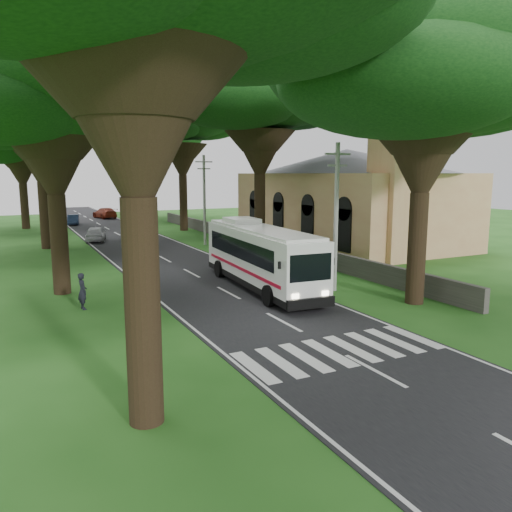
{
  "coord_description": "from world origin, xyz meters",
  "views": [
    {
      "loc": [
        -10.36,
        -16.1,
        6.37
      ],
      "look_at": [
        0.9,
        6.46,
        2.2
      ],
      "focal_mm": 35.0,
      "sensor_mm": 36.0,
      "label": 1
    }
  ],
  "objects_px": {
    "pole_far": "(148,191)",
    "distant_car_a": "(96,234)",
    "distant_car_b": "(73,220)",
    "distant_car_c": "(105,213)",
    "pedestrian": "(82,291)",
    "pole_mid": "(204,198)",
    "coach_bus": "(260,255)",
    "pole_near": "(336,215)",
    "church": "(347,190)"
  },
  "relations": [
    {
      "from": "pole_far",
      "to": "distant_car_a",
      "type": "xyz_separation_m",
      "value": [
        -8.5,
        -13.3,
        -3.43
      ]
    },
    {
      "from": "distant_car_b",
      "to": "distant_car_a",
      "type": "bearing_deg",
      "value": -81.61
    },
    {
      "from": "distant_car_c",
      "to": "pedestrian",
      "type": "xyz_separation_m",
      "value": [
        -9.64,
        -49.61,
        0.09
      ]
    },
    {
      "from": "pole_mid",
      "to": "coach_bus",
      "type": "height_order",
      "value": "pole_mid"
    },
    {
      "from": "coach_bus",
      "to": "distant_car_c",
      "type": "xyz_separation_m",
      "value": [
        0.05,
        49.32,
        -1.06
      ]
    },
    {
      "from": "pole_near",
      "to": "pole_far",
      "type": "height_order",
      "value": "same"
    },
    {
      "from": "coach_bus",
      "to": "distant_car_c",
      "type": "bearing_deg",
      "value": 93.82
    },
    {
      "from": "pole_far",
      "to": "pole_mid",
      "type": "bearing_deg",
      "value": -90.0
    },
    {
      "from": "pole_near",
      "to": "pole_mid",
      "type": "relative_size",
      "value": 1.0
    },
    {
      "from": "coach_bus",
      "to": "distant_car_a",
      "type": "relative_size",
      "value": 2.78
    },
    {
      "from": "church",
      "to": "distant_car_b",
      "type": "distance_m",
      "value": 35.71
    },
    {
      "from": "church",
      "to": "distant_car_b",
      "type": "height_order",
      "value": "church"
    },
    {
      "from": "distant_car_c",
      "to": "pedestrian",
      "type": "distance_m",
      "value": 50.53
    },
    {
      "from": "pole_far",
      "to": "distant_car_c",
      "type": "bearing_deg",
      "value": 105.7
    },
    {
      "from": "pole_mid",
      "to": "distant_car_b",
      "type": "distance_m",
      "value": 25.9
    },
    {
      "from": "pole_mid",
      "to": "pole_far",
      "type": "height_order",
      "value": "same"
    },
    {
      "from": "pole_far",
      "to": "church",
      "type": "bearing_deg",
      "value": -63.18
    },
    {
      "from": "distant_car_b",
      "to": "coach_bus",
      "type": "bearing_deg",
      "value": -74.58
    },
    {
      "from": "church",
      "to": "distant_car_b",
      "type": "relative_size",
      "value": 6.42
    },
    {
      "from": "pole_mid",
      "to": "coach_bus",
      "type": "relative_size",
      "value": 0.68
    },
    {
      "from": "pole_near",
      "to": "church",
      "type": "bearing_deg",
      "value": 51.5
    },
    {
      "from": "pole_mid",
      "to": "pedestrian",
      "type": "relative_size",
      "value": 4.55
    },
    {
      "from": "pole_near",
      "to": "pedestrian",
      "type": "height_order",
      "value": "pole_near"
    },
    {
      "from": "coach_bus",
      "to": "pedestrian",
      "type": "xyz_separation_m",
      "value": [
        -9.59,
        -0.29,
        -0.96
      ]
    },
    {
      "from": "pole_far",
      "to": "distant_car_b",
      "type": "relative_size",
      "value": 2.14
    },
    {
      "from": "pole_near",
      "to": "pole_far",
      "type": "bearing_deg",
      "value": 90.0
    },
    {
      "from": "pole_near",
      "to": "pole_mid",
      "type": "height_order",
      "value": "same"
    },
    {
      "from": "distant_car_b",
      "to": "pedestrian",
      "type": "distance_m",
      "value": 42.29
    },
    {
      "from": "church",
      "to": "pole_mid",
      "type": "distance_m",
      "value": 13.16
    },
    {
      "from": "distant_car_a",
      "to": "distant_car_c",
      "type": "xyz_separation_m",
      "value": [
        5.19,
        25.06,
        0.04
      ]
    },
    {
      "from": "church",
      "to": "distant_car_b",
      "type": "bearing_deg",
      "value": 126.05
    },
    {
      "from": "church",
      "to": "coach_bus",
      "type": "relative_size",
      "value": 2.04
    },
    {
      "from": "pole_mid",
      "to": "distant_car_c",
      "type": "bearing_deg",
      "value": 95.94
    },
    {
      "from": "distant_car_b",
      "to": "pole_mid",
      "type": "bearing_deg",
      "value": -62.26
    },
    {
      "from": "distant_car_b",
      "to": "distant_car_c",
      "type": "height_order",
      "value": "distant_car_c"
    },
    {
      "from": "pole_far",
      "to": "distant_car_a",
      "type": "height_order",
      "value": "pole_far"
    },
    {
      "from": "pole_mid",
      "to": "pedestrian",
      "type": "bearing_deg",
      "value": -125.96
    },
    {
      "from": "pole_mid",
      "to": "distant_car_c",
      "type": "relative_size",
      "value": 1.53
    },
    {
      "from": "coach_bus",
      "to": "distant_car_a",
      "type": "height_order",
      "value": "coach_bus"
    },
    {
      "from": "pole_far",
      "to": "distant_car_b",
      "type": "height_order",
      "value": "pole_far"
    },
    {
      "from": "pedestrian",
      "to": "distant_car_a",
      "type": "bearing_deg",
      "value": -18.8
    },
    {
      "from": "distant_car_a",
      "to": "church",
      "type": "bearing_deg",
      "value": 165.39
    },
    {
      "from": "church",
      "to": "distant_car_a",
      "type": "height_order",
      "value": "church"
    },
    {
      "from": "pole_far",
      "to": "coach_bus",
      "type": "relative_size",
      "value": 0.68
    },
    {
      "from": "church",
      "to": "pole_far",
      "type": "height_order",
      "value": "church"
    },
    {
      "from": "distant_car_b",
      "to": "distant_car_c",
      "type": "distance_m",
      "value": 9.16
    },
    {
      "from": "distant_car_a",
      "to": "pole_mid",
      "type": "bearing_deg",
      "value": 155.28
    },
    {
      "from": "distant_car_b",
      "to": "distant_car_c",
      "type": "relative_size",
      "value": 0.72
    },
    {
      "from": "pole_mid",
      "to": "coach_bus",
      "type": "distance_m",
      "value": 18.03
    },
    {
      "from": "pole_near",
      "to": "distant_car_b",
      "type": "relative_size",
      "value": 2.14
    }
  ]
}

